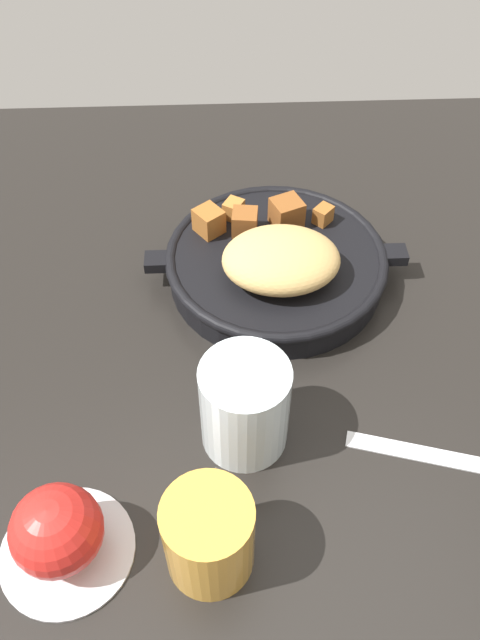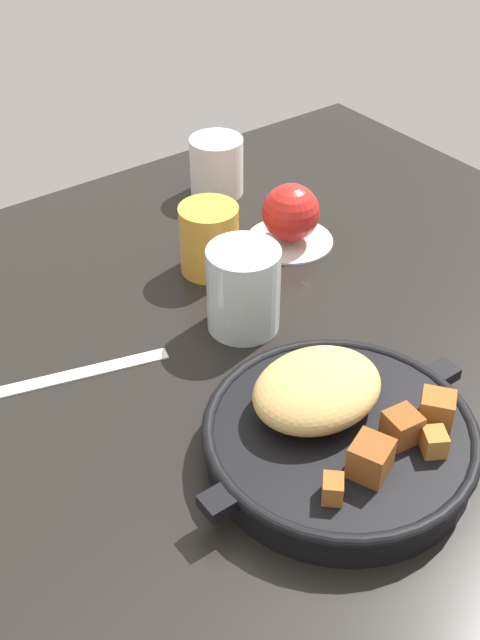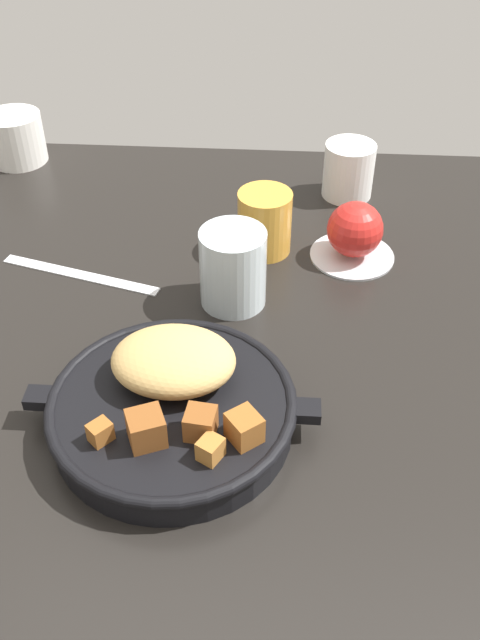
% 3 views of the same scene
% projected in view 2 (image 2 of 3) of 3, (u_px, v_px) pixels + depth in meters
% --- Properties ---
extents(ground_plane, '(0.98, 0.96, 0.02)m').
position_uv_depth(ground_plane, '(295.00, 378.00, 0.79)').
color(ground_plane, black).
extents(cast_iron_skillet, '(0.29, 0.24, 0.08)m').
position_uv_depth(cast_iron_skillet, '(337.00, 431.00, 0.68)').
color(cast_iron_skillet, black).
rests_on(cast_iron_skillet, ground_plane).
extents(saucer_plate, '(0.11, 0.11, 0.01)m').
position_uv_depth(saucer_plate, '(290.00, 239.00, 0.97)').
color(saucer_plate, '#B7BABF').
rests_on(saucer_plate, ground_plane).
extents(red_apple, '(0.07, 0.07, 0.07)m').
position_uv_depth(red_apple, '(291.00, 212.00, 0.95)').
color(red_apple, red).
rests_on(red_apple, saucer_plate).
extents(butter_knife, '(0.21, 0.07, 0.00)m').
position_uv_depth(butter_knife, '(63.00, 377.00, 0.77)').
color(butter_knife, silver).
rests_on(butter_knife, ground_plane).
extents(white_creamer_pitcher, '(0.07, 0.07, 0.08)m').
position_uv_depth(white_creamer_pitcher, '(217.00, 166.00, 1.05)').
color(white_creamer_pitcher, white).
rests_on(white_creamer_pitcher, ground_plane).
extents(water_glass_tall, '(0.08, 0.08, 0.10)m').
position_uv_depth(water_glass_tall, '(242.00, 290.00, 0.81)').
color(water_glass_tall, silver).
rests_on(water_glass_tall, ground_plane).
extents(juice_glass_amber, '(0.07, 0.07, 0.08)m').
position_uv_depth(juice_glass_amber, '(209.00, 239.00, 0.90)').
color(juice_glass_amber, gold).
rests_on(juice_glass_amber, ground_plane).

